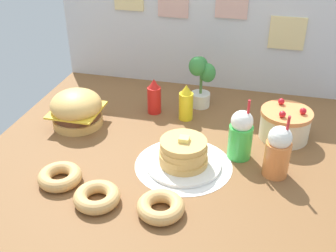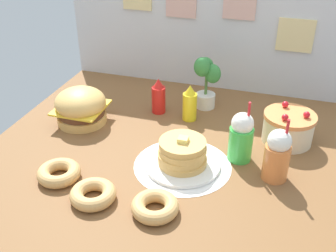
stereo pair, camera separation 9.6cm
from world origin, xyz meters
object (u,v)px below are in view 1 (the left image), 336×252
Objects in this scene: layer_cake at (285,124)px; donut_vanilla at (161,207)px; pancake_stack at (183,155)px; potted_plant at (201,80)px; cream_soda_cup at (241,135)px; ketchup_bottle at (154,97)px; donut_pink_glaze at (60,176)px; orange_float_cup at (278,152)px; burger at (77,109)px; mustard_bottle at (186,103)px; donut_chocolate at (97,197)px.

donut_vanilla is at bearing -124.03° from layer_cake.
potted_plant is at bearing 92.74° from pancake_stack.
cream_soda_cup is 57.97cm from potted_plant.
donut_pink_glaze is (-24.10, -76.30, -6.90)cm from ketchup_bottle.
donut_pink_glaze is (-96.69, -30.47, -9.62)cm from orange_float_cup.
burger reaches higher than pancake_stack.
layer_cake is at bearing 47.61° from cream_soda_cup.
orange_float_cup is 101.84cm from donut_pink_glaze.
donut_vanilla is (26.53, -84.93, -6.90)cm from ketchup_bottle.
layer_cake reaches higher than pancake_stack.
donut_vanilla is at bearing -85.61° from mustard_bottle.
potted_plant is (49.66, 91.23, 14.62)cm from donut_pink_glaze.
donut_vanilla is (-49.91, -73.92, -5.15)cm from layer_cake.
potted_plant is at bearing 31.63° from burger.
orange_float_cup is at bearing 17.49° from donut_pink_glaze.
pancake_stack is 59.11cm from donut_pink_glaze.
potted_plant is (-47.03, 60.76, 5.00)cm from orange_float_cup.
potted_plant reaches higher than donut_vanilla.
burger is 72.14cm from pancake_stack.
potted_plant is at bearing 61.44° from donut_pink_glaze.
burger is at bearing 159.68° from pancake_stack.
mustard_bottle is at bearing -8.93° from ketchup_bottle.
donut_pink_glaze is 0.61× the size of potted_plant.
cream_soda_cup is 1.61× the size of donut_pink_glaze.
burger reaches higher than layer_cake.
burger is 71.41cm from donut_chocolate.
burger is 94.00cm from cream_soda_cup.
layer_cake is at bearing -7.93° from mustard_bottle.
cream_soda_cup is 89.26cm from donut_pink_glaze.
pancake_stack is 1.13× the size of orange_float_cup.
layer_cake is 0.82× the size of potted_plant.
donut_chocolate is at bearing -105.07° from mustard_bottle.
mustard_bottle reaches higher than pancake_stack.
ketchup_bottle is at bearing 147.23° from cream_soda_cup.
pancake_stack is at bearing -87.26° from potted_plant.
donut_pink_glaze is (-52.75, -26.49, -3.12)cm from pancake_stack.
donut_vanilla is at bearing -89.44° from potted_plant.
mustard_bottle reaches higher than burger.
potted_plant reaches higher than burger.
cream_soda_cup is (34.22, -31.89, 2.73)cm from mustard_bottle.
ketchup_bottle is 0.67× the size of orange_float_cup.
potted_plant is at bearing 74.70° from donut_chocolate.
potted_plant reaches higher than pancake_stack.
layer_cake is 32.88cm from cream_soda_cup.
orange_float_cup reaches higher than ketchup_bottle.
orange_float_cup is (52.34, -42.65, 2.73)cm from mustard_bottle.
burger is at bearing -159.94° from mustard_bottle.
burger is 1.43× the size of donut_chocolate.
donut_chocolate is (22.18, -9.20, 0.00)cm from donut_pink_glaze.
layer_cake is 1.34× the size of donut_pink_glaze.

